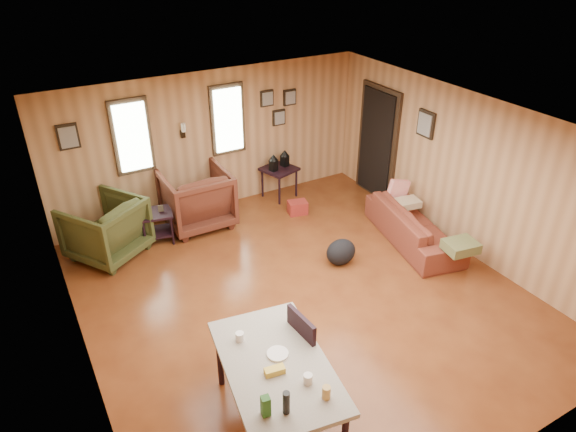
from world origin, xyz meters
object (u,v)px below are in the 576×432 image
Objects in this scene: recliner_green at (105,226)px; dining_table at (277,370)px; side_table at (279,167)px; sofa at (415,220)px; recliner_brown at (196,196)px; end_table at (157,221)px.

recliner_green is 4.01m from dining_table.
dining_table is at bearing 67.98° from recliner_green.
side_table is 4.97m from dining_table.
dining_table reaches higher than recliner_green.
recliner_brown is (-2.77, 2.18, 0.15)m from sofa.
recliner_brown is at bearing -172.71° from side_table.
side_table is at bearing 154.51° from recliner_green.
end_table is 3.97m from dining_table.
recliner_brown is 0.62× the size of dining_table.
dining_table reaches higher than end_table.
end_table is 0.37× the size of dining_table.
dining_table reaches higher than side_table.
recliner_green is at bearing 7.70° from recliner_brown.
end_table is at bearing 98.69° from dining_table.
sofa reaches higher than end_table.
recliner_green is at bearing -178.83° from end_table.
sofa is at bearing -29.58° from end_table.
recliner_green reaches higher than sofa.
recliner_green is at bearing 109.69° from dining_table.
sofa is at bearing 122.30° from recliner_green.
recliner_green is 1.14× the size of side_table.
sofa is 4.04m from end_table.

